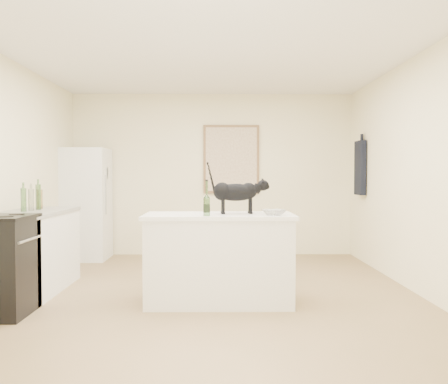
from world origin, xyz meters
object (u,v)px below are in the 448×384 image
glass_bowl (274,212)px  fridge (86,204)px  wine_bottle (207,200)px  black_cat (236,195)px

glass_bowl → fridge: bearing=133.6°
fridge → wine_bottle: (1.93, -2.77, 0.20)m
fridge → wine_bottle: 3.38m
black_cat → fridge: bearing=127.1°
fridge → black_cat: (2.22, -2.52, 0.24)m
wine_bottle → glass_bowl: bearing=4.9°
black_cat → wine_bottle: bearing=-144.0°
fridge → black_cat: bearing=-48.7°
fridge → glass_bowl: (2.58, -2.71, 0.08)m
fridge → glass_bowl: fridge is taller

